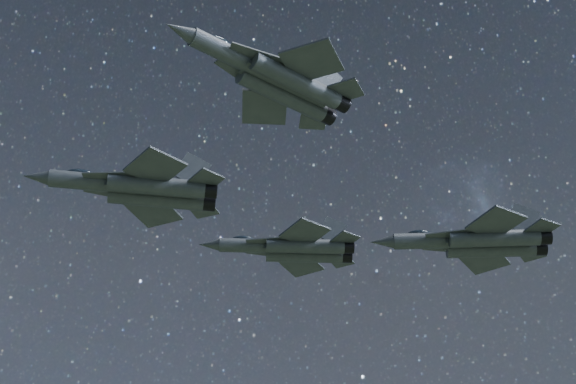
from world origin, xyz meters
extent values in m
cylinder|color=#333A40|center=(-16.32, 5.40, 151.79)|extent=(8.49, 2.47, 1.77)
cone|color=#333A40|center=(-21.73, 5.86, 151.79)|extent=(2.84, 1.81, 1.58)
ellipsoid|color=black|center=(-17.67, 5.51, 152.64)|extent=(2.78, 1.41, 0.87)
cube|color=#333A40|center=(-10.46, 4.90, 151.74)|extent=(9.39, 2.48, 1.47)
cylinder|color=#333A40|center=(-10.10, 3.74, 151.23)|extent=(9.62, 2.56, 1.77)
cylinder|color=#333A40|center=(-9.91, 5.99, 151.23)|extent=(9.62, 2.56, 1.77)
cylinder|color=black|center=(-4.91, 3.29, 151.23)|extent=(1.60, 1.75, 1.63)
cylinder|color=black|center=(-4.72, 5.55, 151.23)|extent=(1.60, 1.75, 1.63)
cube|color=#333A40|center=(-14.42, 3.71, 151.66)|extent=(6.00, 2.81, 0.14)
cube|color=#333A40|center=(-14.16, 6.75, 151.66)|extent=(5.98, 1.87, 0.14)
cube|color=#333A40|center=(-10.56, 1.05, 151.45)|extent=(6.05, 6.29, 0.23)
cube|color=#333A40|center=(-9.90, 8.72, 151.45)|extent=(6.36, 6.47, 0.23)
cube|color=#333A40|center=(-5.49, 1.87, 151.45)|extent=(3.56, 3.67, 0.17)
cube|color=#333A40|center=(-5.05, 7.05, 151.45)|extent=(3.75, 3.81, 0.17)
cube|color=#333A40|center=(-6.86, 3.18, 153.38)|extent=(3.91, 0.83, 4.03)
cube|color=#333A40|center=(-6.62, 5.99, 153.38)|extent=(3.94, 0.59, 4.03)
cylinder|color=#333A40|center=(1.33, 11.87, 150.76)|extent=(7.56, 2.97, 1.56)
cone|color=#333A40|center=(-3.37, 12.81, 150.76)|extent=(2.63, 1.84, 1.40)
ellipsoid|color=black|center=(0.16, 12.10, 151.51)|extent=(2.54, 1.49, 0.77)
cube|color=#333A40|center=(6.43, 10.86, 150.71)|extent=(8.33, 3.07, 1.30)
cylinder|color=#333A40|center=(6.63, 9.80, 150.26)|extent=(8.54, 3.16, 1.56)
cylinder|color=#333A40|center=(7.02, 11.76, 150.26)|extent=(8.54, 3.16, 1.56)
cylinder|color=black|center=(11.14, 8.91, 150.26)|extent=(1.55, 1.66, 1.44)
cylinder|color=black|center=(11.53, 10.87, 150.26)|extent=(1.55, 1.66, 1.44)
cube|color=#333A40|center=(2.84, 10.20, 150.64)|extent=(5.23, 2.98, 0.12)
cube|color=#333A40|center=(3.36, 12.85, 150.64)|extent=(5.20, 1.12, 0.12)
cube|color=#333A40|center=(5.97, 7.49, 150.46)|extent=(5.08, 5.37, 0.20)
cube|color=#333A40|center=(7.29, 14.15, 150.46)|extent=(5.71, 5.73, 0.20)
cube|color=#333A40|center=(10.49, 7.71, 150.46)|extent=(2.98, 3.11, 0.15)
cube|color=#333A40|center=(11.39, 12.22, 150.46)|extent=(3.38, 3.39, 0.15)
cube|color=#333A40|center=(9.42, 8.99, 152.16)|extent=(3.38, 1.11, 3.56)
cube|color=#333A40|center=(9.91, 11.44, 152.16)|extent=(3.48, 0.62, 3.56)
cylinder|color=#333A40|center=(-6.31, -16.90, 150.03)|extent=(7.28, 4.06, 1.52)
cone|color=#333A40|center=(-10.67, -18.62, 150.03)|extent=(2.68, 2.13, 1.37)
ellipsoid|color=black|center=(-7.40, -17.33, 150.76)|extent=(2.54, 1.80, 0.75)
cube|color=#333A40|center=(-1.59, -15.05, 149.98)|extent=(7.98, 4.29, 1.27)
cylinder|color=#333A40|center=(-0.86, -15.81, 149.54)|extent=(8.18, 4.42, 1.52)
cylinder|color=#333A40|center=(-1.58, -14.00, 149.54)|extent=(8.18, 4.42, 1.52)
cylinder|color=black|center=(3.31, -14.17, 149.54)|extent=(1.70, 1.77, 1.41)
cylinder|color=black|center=(2.60, -12.35, 149.54)|extent=(1.70, 1.77, 1.41)
cube|color=#333A40|center=(-4.19, -17.49, 149.92)|extent=(5.18, 1.98, 0.12)
cube|color=#333A40|center=(-5.15, -15.04, 149.92)|extent=(4.86, 3.63, 0.12)
cube|color=#333A40|center=(-0.19, -18.06, 149.74)|extent=(5.58, 5.48, 0.20)
cube|color=#333A40|center=(-2.62, -11.89, 149.74)|extent=(4.41, 4.80, 0.20)
cube|color=#333A40|center=(3.41, -15.49, 149.74)|extent=(3.31, 3.28, 0.15)
cube|color=#333A40|center=(1.77, -11.31, 149.74)|extent=(2.58, 2.74, 0.15)
cube|color=#333A40|center=(1.86, -15.00, 151.40)|extent=(3.30, 1.13, 3.47)
cube|color=#333A40|center=(0.96, -12.73, 151.40)|extent=(3.11, 1.64, 3.47)
cylinder|color=#333A40|center=(18.11, 2.49, 148.24)|extent=(8.05, 3.81, 1.67)
cone|color=#333A40|center=(13.19, 3.92, 148.24)|extent=(2.88, 2.15, 1.49)
ellipsoid|color=black|center=(16.88, 2.84, 149.04)|extent=(2.75, 1.79, 0.82)
cube|color=#333A40|center=(23.45, 0.93, 148.19)|extent=(8.85, 3.99, 1.39)
cylinder|color=#333A40|center=(23.56, -0.21, 147.71)|extent=(9.08, 4.11, 1.67)
cylinder|color=#333A40|center=(24.15, 1.84, 147.71)|extent=(9.08, 4.11, 1.67)
cylinder|color=black|center=(28.27, -1.59, 147.71)|extent=(1.76, 1.86, 1.54)
cylinder|color=black|center=(28.87, 0.46, 147.71)|extent=(1.76, 1.86, 1.54)
cube|color=#333A40|center=(19.56, 0.56, 148.11)|extent=(5.47, 3.59, 0.13)
cube|color=#333A40|center=(20.36, 3.33, 148.11)|extent=(5.64, 1.68, 0.13)
cube|color=#333A40|center=(22.64, -2.61, 147.92)|extent=(5.15, 5.52, 0.21)
cube|color=#333A40|center=(24.67, 4.36, 147.92)|extent=(6.13, 6.09, 0.21)
cube|color=#333A40|center=(27.48, -2.80, 147.92)|extent=(3.02, 3.18, 0.16)
cube|color=#333A40|center=(28.85, 1.92, 147.92)|extent=(3.63, 3.62, 0.16)
cube|color=#333A40|center=(26.46, -1.33, 149.73)|extent=(3.53, 1.49, 3.80)
cube|color=#333A40|center=(27.20, 1.23, 149.73)|extent=(3.68, 0.91, 3.80)
camera|label=1|loc=(-12.75, -61.73, 105.37)|focal=50.00mm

